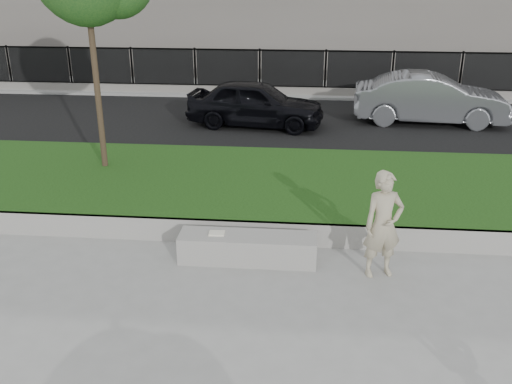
# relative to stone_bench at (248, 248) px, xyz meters

# --- Properties ---
(ground) EXTENTS (90.00, 90.00, 0.00)m
(ground) POSITION_rel_stone_bench_xyz_m (-0.21, -0.48, -0.21)
(ground) COLOR gray
(ground) RESTS_ON ground
(grass_bank) EXTENTS (34.00, 4.00, 0.40)m
(grass_bank) POSITION_rel_stone_bench_xyz_m (-0.21, 2.52, -0.01)
(grass_bank) COLOR black
(grass_bank) RESTS_ON ground
(grass_kerb) EXTENTS (34.00, 0.08, 0.40)m
(grass_kerb) POSITION_rel_stone_bench_xyz_m (-0.21, 0.56, -0.01)
(grass_kerb) COLOR gray
(grass_kerb) RESTS_ON ground
(street) EXTENTS (34.00, 7.00, 0.04)m
(street) POSITION_rel_stone_bench_xyz_m (-0.21, 8.02, -0.19)
(street) COLOR black
(street) RESTS_ON ground
(far_pavement) EXTENTS (34.00, 3.00, 0.12)m
(far_pavement) POSITION_rel_stone_bench_xyz_m (-0.21, 12.52, -0.15)
(far_pavement) COLOR gray
(far_pavement) RESTS_ON ground
(iron_fence) EXTENTS (32.00, 0.30, 1.50)m
(iron_fence) POSITION_rel_stone_bench_xyz_m (-0.21, 11.52, 0.33)
(iron_fence) COLOR slate
(iron_fence) RESTS_ON far_pavement
(stone_bench) EXTENTS (2.10, 0.52, 0.43)m
(stone_bench) POSITION_rel_stone_bench_xyz_m (0.00, 0.00, 0.00)
(stone_bench) COLOR gray
(stone_bench) RESTS_ON ground
(man) EXTENTS (0.67, 0.54, 1.60)m
(man) POSITION_rel_stone_bench_xyz_m (1.97, -0.23, 0.59)
(man) COLOR #BAAF8F
(man) RESTS_ON ground
(book) EXTENTS (0.24, 0.18, 0.03)m
(book) POSITION_rel_stone_bench_xyz_m (-0.47, 0.01, 0.23)
(book) COLOR white
(book) RESTS_ON stone_bench
(car_dark) EXTENTS (3.91, 2.00, 1.27)m
(car_dark) POSITION_rel_stone_bench_xyz_m (-0.59, 7.63, 0.46)
(car_dark) COLOR black
(car_dark) RESTS_ON street
(car_silver) EXTENTS (4.29, 1.76, 1.38)m
(car_silver) POSITION_rel_stone_bench_xyz_m (4.25, 8.42, 0.52)
(car_silver) COLOR gray
(car_silver) RESTS_ON street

